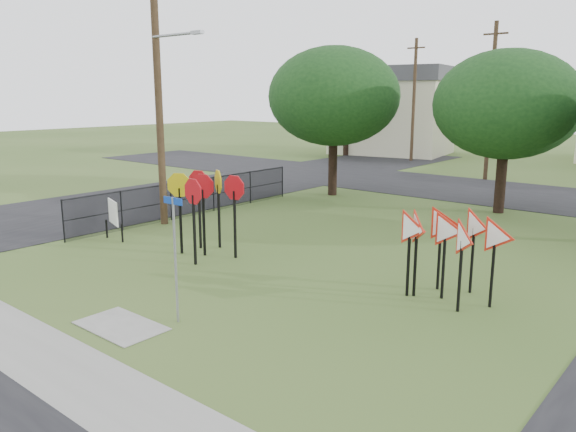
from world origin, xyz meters
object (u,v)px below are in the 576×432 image
at_px(street_name_sign, 175,251).
at_px(yield_sign_cluster, 449,234).
at_px(stop_sign_cluster, 205,195).
at_px(info_board, 113,214).

distance_m(street_name_sign, yield_sign_cluster, 6.50).
height_order(street_name_sign, stop_sign_cluster, street_name_sign).
bearing_deg(street_name_sign, yield_sign_cluster, 52.84).
distance_m(yield_sign_cluster, info_board, 11.47).
distance_m(stop_sign_cluster, yield_sign_cluster, 7.59).
bearing_deg(street_name_sign, info_board, 156.26).
relative_size(street_name_sign, info_board, 2.00).
bearing_deg(info_board, yield_sign_cluster, 9.78).
bearing_deg(stop_sign_cluster, yield_sign_cluster, 8.41).
height_order(street_name_sign, info_board, street_name_sign).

